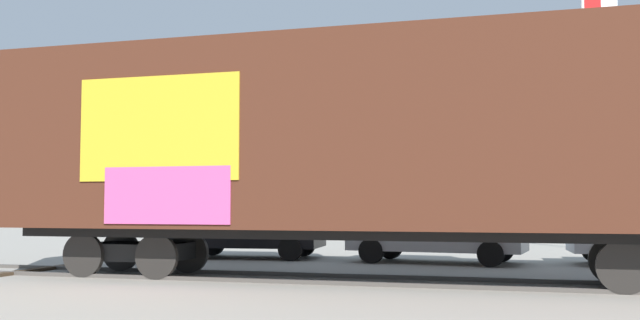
{
  "coord_description": "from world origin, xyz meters",
  "views": [
    {
      "loc": [
        3.28,
        -13.82,
        1.5
      ],
      "look_at": [
        -0.55,
        0.55,
        2.44
      ],
      "focal_mm": 40.11,
      "sensor_mm": 36.0,
      "label": 1
    }
  ],
  "objects_px": {
    "flagpole": "(590,83)",
    "parked_car_silver": "(436,230)",
    "parked_car_black": "(249,228)",
    "freight_car": "(376,138)"
  },
  "relations": [
    {
      "from": "flagpole",
      "to": "freight_car",
      "type": "bearing_deg",
      "value": -113.4
    },
    {
      "from": "parked_car_black",
      "to": "parked_car_silver",
      "type": "bearing_deg",
      "value": -3.64
    },
    {
      "from": "flagpole",
      "to": "parked_car_silver",
      "type": "distance_m",
      "value": 9.79
    },
    {
      "from": "flagpole",
      "to": "parked_car_black",
      "type": "relative_size",
      "value": 2.15
    },
    {
      "from": "flagpole",
      "to": "parked_car_silver",
      "type": "relative_size",
      "value": 1.95
    },
    {
      "from": "flagpole",
      "to": "parked_car_black",
      "type": "height_order",
      "value": "flagpole"
    },
    {
      "from": "freight_car",
      "to": "parked_car_silver",
      "type": "height_order",
      "value": "freight_car"
    },
    {
      "from": "parked_car_silver",
      "to": "parked_car_black",
      "type": "bearing_deg",
      "value": 176.36
    },
    {
      "from": "parked_car_black",
      "to": "parked_car_silver",
      "type": "xyz_separation_m",
      "value": [
        5.32,
        -0.34,
        0.0
      ]
    },
    {
      "from": "parked_car_black",
      "to": "parked_car_silver",
      "type": "distance_m",
      "value": 5.33
    }
  ]
}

